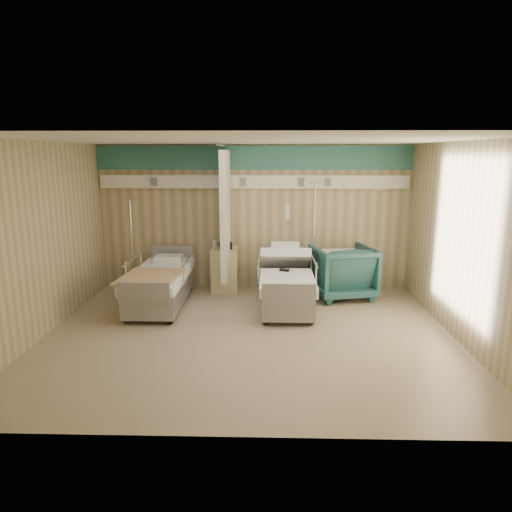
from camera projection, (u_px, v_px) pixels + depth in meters
The scene contains 13 objects.
ground at pixel (249, 335), 6.75m from camera, with size 6.00×5.00×0.00m, color #9D8A6C.
room_walls at pixel (247, 207), 6.59m from camera, with size 6.04×5.04×2.82m.
bed_right at pixel (286, 289), 7.93m from camera, with size 1.00×2.16×0.63m, color white, non-canonical shape.
bed_left at pixel (161, 288), 7.99m from camera, with size 1.00×2.16×0.63m, color white, non-canonical shape.
bedside_cabinet at pixel (225, 270), 8.82m from camera, with size 0.50×0.48×0.85m, color #CDC080.
visitor_armchair at pixel (342, 272), 8.45m from camera, with size 1.04×1.07×0.98m, color #1F4C4D.
waffle_blanket at pixel (342, 244), 8.34m from camera, with size 0.63×0.56×0.07m, color white.
iv_stand_right at pixel (313, 270), 8.77m from camera, with size 0.38×0.38×2.12m.
iv_stand_left at pixel (134, 273), 8.82m from camera, with size 0.32×0.32×1.79m.
call_remote at pixel (285, 270), 7.90m from camera, with size 0.17×0.07×0.04m, color black.
tan_blanket at pixel (150, 277), 7.47m from camera, with size 0.90×1.14×0.04m, color tan.
toiletry_bag at pixel (226, 246), 8.66m from camera, with size 0.24×0.15×0.13m, color black.
white_cup at pixel (215, 244), 8.85m from camera, with size 0.09×0.09×0.13m, color white.
Camera 1 is at (0.28, -6.33, 2.61)m, focal length 32.00 mm.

